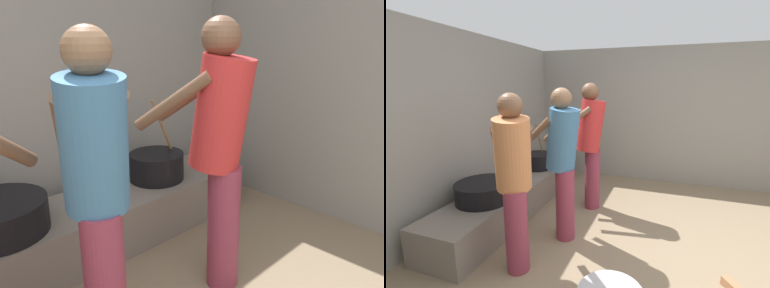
# 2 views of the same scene
# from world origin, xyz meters

# --- Properties ---
(hearth_ledge) EXTENTS (2.78, 0.60, 0.38)m
(hearth_ledge) POSITION_xyz_m (0.79, 2.06, 0.19)
(hearth_ledge) COLOR slate
(hearth_ledge) RESTS_ON ground_plane
(cooking_pot_main) EXTENTS (0.45, 0.45, 0.68)m
(cooking_pot_main) POSITION_xyz_m (1.41, 2.07, 0.50)
(cooking_pot_main) COLOR black
(cooking_pot_main) RESTS_ON hearth_ledge
(cook_in_blue_shirt) EXTENTS (0.58, 0.74, 1.60)m
(cook_in_blue_shirt) POSITION_xyz_m (0.37, 1.22, 0.91)
(cook_in_blue_shirt) COLOR #8C3347
(cook_in_blue_shirt) RESTS_ON ground_plane
(cook_in_red_shirt) EXTENTS (0.55, 0.75, 1.65)m
(cook_in_red_shirt) POSITION_xyz_m (1.15, 1.17, 0.95)
(cook_in_red_shirt) COLOR #8C3347
(cook_in_red_shirt) RESTS_ON ground_plane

